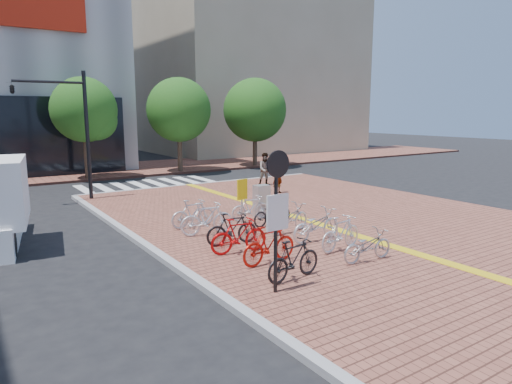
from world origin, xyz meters
TOP-DOWN VIEW (x-y plane):
  - ground at (0.00, 0.00)m, footprint 120.00×120.00m
  - sidewalk at (3.00, -5.00)m, footprint 14.00×34.00m
  - tactile_strip at (2.00, -5.00)m, footprint 0.40×34.00m
  - kerb_west at (-4.00, -5.00)m, footprint 0.25×34.00m
  - kerb_north at (3.00, 12.00)m, footprint 14.00×0.25m
  - far_sidewalk at (0.00, 21.00)m, footprint 70.00×8.00m
  - building_beige at (18.00, 32.00)m, footprint 20.00×18.00m
  - crosswalk at (0.50, 14.00)m, footprint 7.50×4.00m
  - street_trees at (5.04, 17.45)m, footprint 16.20×4.60m
  - bike_0 at (-2.12, -2.51)m, footprint 1.69×0.64m
  - bike_1 at (-1.94, -1.24)m, footprint 1.76×0.62m
  - bike_2 at (-2.13, -0.03)m, footprint 1.75×0.72m
  - bike_3 at (-1.86, 0.79)m, footprint 1.69×0.67m
  - bike_4 at (-1.98, 2.19)m, footprint 1.84×0.71m
  - bike_5 at (-1.93, 3.32)m, footprint 1.64×0.50m
  - bike_6 at (0.34, -2.54)m, footprint 1.66×0.66m
  - bike_7 at (0.45, -1.42)m, footprint 1.75×0.72m
  - bike_8 at (0.51, -0.28)m, footprint 1.94×0.79m
  - bike_9 at (0.41, 0.97)m, footprint 1.89×0.97m
  - bike_10 at (0.53, 2.07)m, footprint 1.72×0.75m
  - bike_11 at (0.29, 3.08)m, footprint 1.60×0.60m
  - pedestrian_a at (4.50, 7.15)m, footprint 0.68×0.51m
  - pedestrian_b at (5.37, 9.44)m, footprint 1.06×0.96m
  - utility_box at (0.92, 3.32)m, footprint 0.57×0.42m
  - yellow_sign at (-0.38, 2.60)m, footprint 0.45×0.14m
  - notice_sign at (-2.94, -2.93)m, footprint 0.58×0.14m
  - traffic_light_pole at (-4.82, 10.75)m, footprint 3.07×1.18m

SIDE VIEW (x-z plane):
  - ground at x=0.00m, z-range 0.00..0.00m
  - crosswalk at x=0.50m, z-range 0.00..0.01m
  - sidewalk at x=3.00m, z-range 0.00..0.15m
  - far_sidewalk at x=0.00m, z-range 0.00..0.15m
  - kerb_west at x=-4.00m, z-range 0.00..0.15m
  - kerb_north at x=3.00m, z-range 0.00..0.15m
  - tactile_strip at x=2.00m, z-range 0.15..0.16m
  - bike_6 at x=0.34m, z-range 0.15..1.01m
  - bike_10 at x=0.53m, z-range 0.15..1.03m
  - bike_11 at x=0.29m, z-range 0.15..1.09m
  - bike_9 at x=0.41m, z-range 0.15..1.10m
  - bike_5 at x=-1.93m, z-range 0.15..1.13m
  - bike_3 at x=-1.86m, z-range 0.15..1.14m
  - bike_0 at x=-2.12m, z-range 0.15..1.14m
  - bike_8 at x=0.51m, z-range 0.15..1.15m
  - bike_7 at x=0.45m, z-range 0.15..1.17m
  - bike_2 at x=-2.13m, z-range 0.15..1.17m
  - bike_1 at x=-1.94m, z-range 0.15..1.19m
  - bike_4 at x=-1.98m, z-range 0.15..1.23m
  - utility_box at x=0.92m, z-range 0.15..1.37m
  - pedestrian_a at x=4.50m, z-range 0.15..1.84m
  - pedestrian_b at x=5.37m, z-range 0.15..1.91m
  - yellow_sign at x=-0.38m, z-range 0.47..2.11m
  - notice_sign at x=-2.94m, z-range 0.56..3.71m
  - traffic_light_pole at x=-4.82m, z-range 1.24..6.94m
  - street_trees at x=5.04m, z-range 0.92..7.27m
  - building_beige at x=18.00m, z-range 0.00..18.00m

